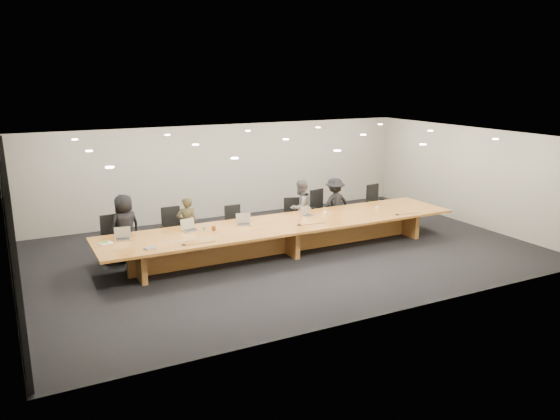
# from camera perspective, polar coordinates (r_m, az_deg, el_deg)

# --- Properties ---
(ground) EXTENTS (12.00, 12.00, 0.00)m
(ground) POSITION_cam_1_polar(r_m,az_deg,el_deg) (13.44, 0.58, -4.42)
(ground) COLOR black
(ground) RESTS_ON ground
(back_wall) EXTENTS (12.00, 0.02, 2.80)m
(back_wall) POSITION_cam_1_polar(r_m,az_deg,el_deg) (16.64, -5.82, 4.08)
(back_wall) COLOR beige
(back_wall) RESTS_ON ground
(left_wall_panel) EXTENTS (0.08, 7.84, 2.74)m
(left_wall_panel) POSITION_cam_1_polar(r_m,az_deg,el_deg) (11.65, -26.26, -1.75)
(left_wall_panel) COLOR black
(left_wall_panel) RESTS_ON ground
(conference_table) EXTENTS (9.00, 1.80, 0.75)m
(conference_table) POSITION_cam_1_polar(r_m,az_deg,el_deg) (13.28, 0.59, -2.29)
(conference_table) COLOR #965920
(conference_table) RESTS_ON ground
(chair_far_left) EXTENTS (0.62, 0.62, 1.10)m
(chair_far_left) POSITION_cam_1_polar(r_m,az_deg,el_deg) (13.20, -16.95, -2.87)
(chair_far_left) COLOR black
(chair_far_left) RESTS_ON ground
(chair_left) EXTENTS (0.58, 0.58, 1.11)m
(chair_left) POSITION_cam_1_polar(r_m,az_deg,el_deg) (13.59, -11.02, -2.02)
(chair_left) COLOR black
(chair_left) RESTS_ON ground
(chair_mid_left) EXTENTS (0.52, 0.52, 1.01)m
(chair_mid_left) POSITION_cam_1_polar(r_m,az_deg,el_deg) (13.98, -4.65, -1.57)
(chair_mid_left) COLOR black
(chair_mid_left) RESTS_ON ground
(chair_mid_right) EXTENTS (0.65, 0.65, 1.01)m
(chair_mid_right) POSITION_cam_1_polar(r_m,az_deg,el_deg) (14.76, 1.33, -0.69)
(chair_mid_right) COLOR black
(chair_mid_right) RESTS_ON ground
(chair_right) EXTENTS (0.70, 0.70, 1.14)m
(chair_right) POSITION_cam_1_polar(r_m,az_deg,el_deg) (15.29, 4.42, 0.04)
(chair_right) COLOR black
(chair_right) RESTS_ON ground
(chair_far_right) EXTENTS (0.66, 0.66, 1.12)m
(chair_far_right) POSITION_cam_1_polar(r_m,az_deg,el_deg) (16.30, 10.16, 0.70)
(chair_far_right) COLOR black
(chair_far_right) RESTS_ON ground
(person_a) EXTENTS (0.89, 0.73, 1.56)m
(person_a) POSITION_cam_1_polar(r_m,az_deg,el_deg) (13.23, -15.90, -1.73)
(person_a) COLOR black
(person_a) RESTS_ON ground
(person_b) EXTENTS (0.54, 0.40, 1.38)m
(person_b) POSITION_cam_1_polar(r_m,az_deg,el_deg) (13.49, -9.67, -1.49)
(person_b) COLOR #302C1A
(person_b) RESTS_ON ground
(person_c) EXTENTS (0.89, 0.79, 1.52)m
(person_c) POSITION_cam_1_polar(r_m,az_deg,el_deg) (14.66, 2.16, 0.24)
(person_c) COLOR #4D4E50
(person_c) RESTS_ON ground
(person_d) EXTENTS (0.97, 0.57, 1.48)m
(person_d) POSITION_cam_1_polar(r_m,az_deg,el_deg) (15.22, 5.73, 0.61)
(person_d) COLOR black
(person_d) RESTS_ON ground
(laptop_a) EXTENTS (0.38, 0.31, 0.27)m
(laptop_a) POSITION_cam_1_polar(r_m,az_deg,el_deg) (12.30, -16.13, -2.41)
(laptop_a) COLOR tan
(laptop_a) RESTS_ON conference_table
(laptop_b) EXTENTS (0.41, 0.34, 0.28)m
(laptop_b) POSITION_cam_1_polar(r_m,az_deg,el_deg) (12.66, -9.33, -1.56)
(laptop_b) COLOR #BAAD8E
(laptop_b) RESTS_ON conference_table
(laptop_c) EXTENTS (0.40, 0.34, 0.27)m
(laptop_c) POSITION_cam_1_polar(r_m,az_deg,el_deg) (13.01, -3.81, -0.99)
(laptop_c) COLOR tan
(laptop_c) RESTS_ON conference_table
(laptop_d) EXTENTS (0.38, 0.33, 0.24)m
(laptop_d) POSITION_cam_1_polar(r_m,az_deg,el_deg) (13.84, 2.99, -0.12)
(laptop_d) COLOR tan
(laptop_d) RESTS_ON conference_table
(water_bottle) EXTENTS (0.07, 0.07, 0.19)m
(water_bottle) POSITION_cam_1_polar(r_m,az_deg,el_deg) (12.53, -7.95, -1.88)
(water_bottle) COLOR #ABBBB5
(water_bottle) RESTS_ON conference_table
(amber_mug) EXTENTS (0.10, 0.10, 0.11)m
(amber_mug) POSITION_cam_1_polar(r_m,az_deg,el_deg) (12.63, -6.94, -1.90)
(amber_mug) COLOR brown
(amber_mug) RESTS_ON conference_table
(paper_cup_near) EXTENTS (0.09, 0.09, 0.08)m
(paper_cup_near) POSITION_cam_1_polar(r_m,az_deg,el_deg) (14.02, 4.71, -0.31)
(paper_cup_near) COLOR white
(paper_cup_near) RESTS_ON conference_table
(paper_cup_far) EXTENTS (0.09, 0.09, 0.09)m
(paper_cup_far) POSITION_cam_1_polar(r_m,az_deg,el_deg) (14.70, 10.09, 0.20)
(paper_cup_far) COLOR silver
(paper_cup_far) RESTS_ON conference_table
(notepad) EXTENTS (0.32, 0.29, 0.02)m
(notepad) POSITION_cam_1_polar(r_m,az_deg,el_deg) (12.19, -17.77, -3.31)
(notepad) COLOR silver
(notepad) RESTS_ON conference_table
(lime_gadget) EXTENTS (0.16, 0.10, 0.02)m
(lime_gadget) POSITION_cam_1_polar(r_m,az_deg,el_deg) (12.18, -17.85, -3.22)
(lime_gadget) COLOR #5CAB2D
(lime_gadget) RESTS_ON notepad
(av_box) EXTENTS (0.25, 0.21, 0.03)m
(av_box) POSITION_cam_1_polar(r_m,az_deg,el_deg) (11.56, -13.42, -3.91)
(av_box) COLOR #B0AFB5
(av_box) RESTS_ON conference_table
(mic_left) EXTENTS (0.14, 0.14, 0.03)m
(mic_left) POSITION_cam_1_polar(r_m,az_deg,el_deg) (11.67, -10.04, -3.58)
(mic_left) COLOR black
(mic_left) RESTS_ON conference_table
(mic_center) EXTENTS (0.15, 0.15, 0.03)m
(mic_center) POSITION_cam_1_polar(r_m,az_deg,el_deg) (12.98, 2.03, -1.55)
(mic_center) COLOR black
(mic_center) RESTS_ON conference_table
(mic_right) EXTENTS (0.12, 0.12, 0.03)m
(mic_right) POSITION_cam_1_polar(r_m,az_deg,el_deg) (14.27, 12.15, -0.44)
(mic_right) COLOR black
(mic_right) RESTS_ON conference_table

